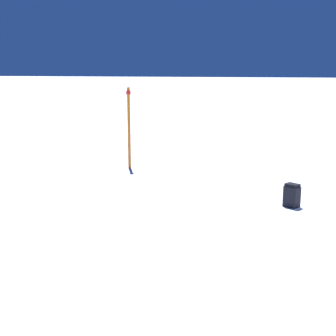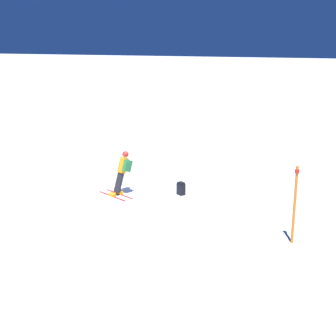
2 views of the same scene
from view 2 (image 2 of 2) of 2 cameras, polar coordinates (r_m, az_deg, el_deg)
ground_plane at (r=18.50m, az=-5.63°, el=-2.91°), size 300.00×300.00×0.00m
skier at (r=18.01m, az=-5.62°, el=-0.35°), size 1.32×1.67×1.70m
spare_backpack at (r=18.02m, az=1.59°, el=-2.53°), size 0.34×0.37×0.50m
trail_marker at (r=13.96m, az=15.20°, el=-4.02°), size 0.13×0.13×2.34m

